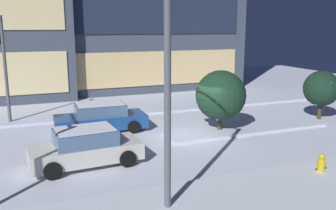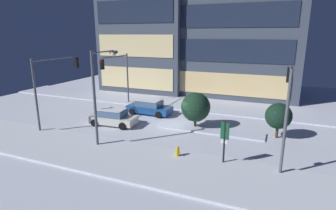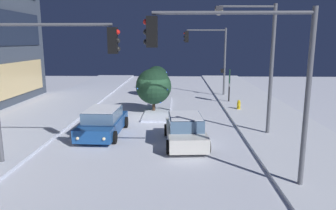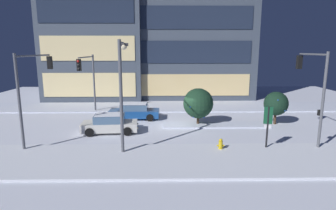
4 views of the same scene
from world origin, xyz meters
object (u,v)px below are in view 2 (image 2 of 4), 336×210
(traffic_light_corner_far_left, at_px, (117,70))
(traffic_light_corner_near_left, at_px, (54,77))
(decorated_tree_left_of_median, at_px, (279,116))
(fire_hydrant, at_px, (177,152))
(car_near, at_px, (113,118))
(parking_info_sign, at_px, (225,138))
(traffic_light_corner_near_right, at_px, (288,100))
(decorated_tree_median, at_px, (196,107))
(car_far, at_px, (149,107))
(street_lamp_arched, at_px, (101,83))

(traffic_light_corner_far_left, bearing_deg, traffic_light_corner_near_left, -13.64)
(traffic_light_corner_near_left, distance_m, decorated_tree_left_of_median, 19.35)
(traffic_light_corner_far_left, height_order, fire_hydrant, traffic_light_corner_far_left)
(car_near, bearing_deg, parking_info_sign, -23.92)
(traffic_light_corner_near_right, xyz_separation_m, decorated_tree_median, (-7.15, 4.65, -2.37))
(car_near, relative_size, decorated_tree_median, 1.39)
(decorated_tree_median, bearing_deg, parking_info_sign, -58.24)
(traffic_light_corner_near_right, xyz_separation_m, traffic_light_corner_near_left, (-19.11, 0.78, 0.12))
(car_far, xyz_separation_m, traffic_light_corner_far_left, (-4.45, 1.14, 3.49))
(street_lamp_arched, distance_m, decorated_tree_median, 8.48)
(car_near, distance_m, car_far, 4.75)
(traffic_light_corner_near_right, relative_size, fire_hydrant, 7.65)
(car_near, xyz_separation_m, parking_info_sign, (10.92, -3.91, 1.10))
(traffic_light_corner_far_left, bearing_deg, decorated_tree_median, 70.94)
(traffic_light_corner_near_right, bearing_deg, traffic_light_corner_far_left, 64.76)
(fire_hydrant, xyz_separation_m, parking_info_sign, (3.05, 0.25, 1.41))
(traffic_light_corner_near_right, relative_size, decorated_tree_median, 1.97)
(traffic_light_corner_far_left, bearing_deg, car_far, 75.69)
(fire_hydrant, distance_m, decorated_tree_median, 6.52)
(car_far, distance_m, decorated_tree_median, 6.30)
(car_near, height_order, decorated_tree_left_of_median, decorated_tree_left_of_median)
(car_near, distance_m, traffic_light_corner_near_right, 14.98)
(car_near, distance_m, parking_info_sign, 11.66)
(car_near, xyz_separation_m, traffic_light_corner_near_right, (14.33, -2.51, 3.57))
(car_near, relative_size, decorated_tree_left_of_median, 1.56)
(car_near, bearing_deg, car_far, 67.78)
(car_far, height_order, street_lamp_arched, street_lamp_arched)
(traffic_light_corner_near_left, relative_size, decorated_tree_median, 1.94)
(street_lamp_arched, bearing_deg, car_near, 21.00)
(traffic_light_corner_near_left, xyz_separation_m, decorated_tree_left_of_median, (18.74, 4.09, -2.57))
(street_lamp_arched, bearing_deg, traffic_light_corner_near_right, -87.69)
(car_far, xyz_separation_m, parking_info_sign, (9.46, -8.43, 1.09))
(parking_info_sign, bearing_deg, traffic_light_corner_far_left, 65.68)
(traffic_light_corner_far_left, xyz_separation_m, parking_info_sign, (13.91, -9.56, -2.39))
(parking_info_sign, xyz_separation_m, decorated_tree_median, (-3.75, 6.05, 0.11))
(car_far, relative_size, decorated_tree_median, 1.49)
(traffic_light_corner_far_left, bearing_deg, car_near, 27.85)
(car_near, distance_m, street_lamp_arched, 5.60)
(car_far, distance_m, parking_info_sign, 12.71)
(traffic_light_corner_near_right, relative_size, street_lamp_arched, 0.90)
(car_near, xyz_separation_m, fire_hydrant, (7.88, -4.17, -0.31))
(traffic_light_corner_far_left, distance_m, street_lamp_arched, 10.39)
(fire_hydrant, distance_m, parking_info_sign, 3.37)
(decorated_tree_left_of_median, bearing_deg, car_near, -170.41)
(car_far, xyz_separation_m, decorated_tree_left_of_median, (12.49, -2.16, 1.11))
(car_near, relative_size, parking_info_sign, 1.58)
(street_lamp_arched, relative_size, fire_hydrant, 8.51)
(car_near, relative_size, traffic_light_corner_near_right, 0.71)
(car_near, height_order, traffic_light_corner_near_right, traffic_light_corner_near_right)
(parking_info_sign, bearing_deg, decorated_tree_median, 41.95)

